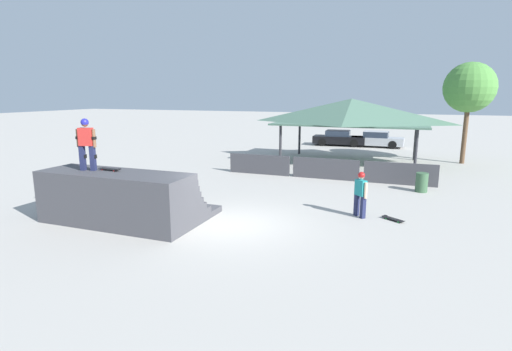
{
  "coord_description": "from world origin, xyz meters",
  "views": [
    {
      "loc": [
        5.26,
        -11.55,
        4.26
      ],
      "look_at": [
        -0.48,
        3.43,
        0.96
      ],
      "focal_mm": 28.0,
      "sensor_mm": 36.0,
      "label": 1
    }
  ],
  "objects_px": {
    "skateboard_on_deck": "(110,169)",
    "trash_bin": "(422,182)",
    "skateboard_on_ground": "(392,219)",
    "tree_beside_pavilion": "(470,88)",
    "bystander_walking": "(361,191)",
    "parked_car_silver": "(377,140)",
    "skater_on_deck": "(86,141)",
    "parked_car_black": "(339,138)"
  },
  "relations": [
    {
      "from": "skateboard_on_deck",
      "to": "trash_bin",
      "type": "distance_m",
      "value": 12.92
    },
    {
      "from": "skateboard_on_ground",
      "to": "trash_bin",
      "type": "xyz_separation_m",
      "value": [
        1.0,
        4.73,
        0.37
      ]
    },
    {
      "from": "trash_bin",
      "to": "tree_beside_pavilion",
      "type": "bearing_deg",
      "value": 74.02
    },
    {
      "from": "skateboard_on_deck",
      "to": "bystander_walking",
      "type": "relative_size",
      "value": 0.52
    },
    {
      "from": "skateboard_on_ground",
      "to": "trash_bin",
      "type": "height_order",
      "value": "trash_bin"
    },
    {
      "from": "bystander_walking",
      "to": "parked_car_silver",
      "type": "xyz_separation_m",
      "value": [
        -0.96,
        19.76,
        -0.35
      ]
    },
    {
      "from": "skater_on_deck",
      "to": "bystander_walking",
      "type": "bearing_deg",
      "value": 10.06
    },
    {
      "from": "skateboard_on_deck",
      "to": "parked_car_black",
      "type": "xyz_separation_m",
      "value": [
        3.75,
        23.1,
        -1.21
      ]
    },
    {
      "from": "skateboard_on_ground",
      "to": "trash_bin",
      "type": "relative_size",
      "value": 0.92
    },
    {
      "from": "trash_bin",
      "to": "skateboard_on_deck",
      "type": "bearing_deg",
      "value": -140.24
    },
    {
      "from": "skater_on_deck",
      "to": "parked_car_silver",
      "type": "xyz_separation_m",
      "value": [
        7.51,
        23.46,
        -2.14
      ]
    },
    {
      "from": "skateboard_on_ground",
      "to": "parked_car_black",
      "type": "bearing_deg",
      "value": -41.66
    },
    {
      "from": "skateboard_on_ground",
      "to": "parked_car_silver",
      "type": "relative_size",
      "value": 0.19
    },
    {
      "from": "skateboard_on_ground",
      "to": "parked_car_black",
      "type": "height_order",
      "value": "parked_car_black"
    },
    {
      "from": "skateboard_on_deck",
      "to": "parked_car_silver",
      "type": "distance_m",
      "value": 24.24
    },
    {
      "from": "skateboard_on_deck",
      "to": "parked_car_silver",
      "type": "relative_size",
      "value": 0.2
    },
    {
      "from": "skateboard_on_deck",
      "to": "bystander_walking",
      "type": "distance_m",
      "value": 8.55
    },
    {
      "from": "bystander_walking",
      "to": "parked_car_silver",
      "type": "height_order",
      "value": "bystander_walking"
    },
    {
      "from": "tree_beside_pavilion",
      "to": "trash_bin",
      "type": "xyz_separation_m",
      "value": [
        -2.53,
        -8.84,
        -4.17
      ]
    },
    {
      "from": "tree_beside_pavilion",
      "to": "parked_car_black",
      "type": "height_order",
      "value": "tree_beside_pavilion"
    },
    {
      "from": "tree_beside_pavilion",
      "to": "trash_bin",
      "type": "bearing_deg",
      "value": -105.98
    },
    {
      "from": "parked_car_silver",
      "to": "trash_bin",
      "type": "bearing_deg",
      "value": -76.75
    },
    {
      "from": "skater_on_deck",
      "to": "bystander_walking",
      "type": "relative_size",
      "value": 1.06
    },
    {
      "from": "skateboard_on_ground",
      "to": "trash_bin",
      "type": "distance_m",
      "value": 4.85
    },
    {
      "from": "skateboard_on_ground",
      "to": "trash_bin",
      "type": "bearing_deg",
      "value": -68.23
    },
    {
      "from": "skateboard_on_deck",
      "to": "parked_car_black",
      "type": "distance_m",
      "value": 23.43
    },
    {
      "from": "skater_on_deck",
      "to": "skateboard_on_deck",
      "type": "xyz_separation_m",
      "value": [
        0.71,
        0.22,
        -0.93
      ]
    },
    {
      "from": "skateboard_on_deck",
      "to": "bystander_walking",
      "type": "xyz_separation_m",
      "value": [
        7.76,
        3.48,
        -0.86
      ]
    },
    {
      "from": "skateboard_on_deck",
      "to": "bystander_walking",
      "type": "height_order",
      "value": "skateboard_on_deck"
    },
    {
      "from": "bystander_walking",
      "to": "tree_beside_pavilion",
      "type": "distance_m",
      "value": 14.8
    },
    {
      "from": "skateboard_on_deck",
      "to": "parked_car_black",
      "type": "height_order",
      "value": "skateboard_on_deck"
    },
    {
      "from": "bystander_walking",
      "to": "tree_beside_pavilion",
      "type": "height_order",
      "value": "tree_beside_pavilion"
    },
    {
      "from": "trash_bin",
      "to": "parked_car_silver",
      "type": "relative_size",
      "value": 0.2
    },
    {
      "from": "parked_car_black",
      "to": "skater_on_deck",
      "type": "bearing_deg",
      "value": -104.06
    },
    {
      "from": "tree_beside_pavilion",
      "to": "parked_car_silver",
      "type": "height_order",
      "value": "tree_beside_pavilion"
    },
    {
      "from": "bystander_walking",
      "to": "parked_car_black",
      "type": "relative_size",
      "value": 0.38
    },
    {
      "from": "bystander_walking",
      "to": "tree_beside_pavilion",
      "type": "bearing_deg",
      "value": -64.7
    },
    {
      "from": "skateboard_on_deck",
      "to": "tree_beside_pavilion",
      "type": "distance_m",
      "value": 21.27
    },
    {
      "from": "tree_beside_pavilion",
      "to": "parked_car_silver",
      "type": "bearing_deg",
      "value": 132.17
    },
    {
      "from": "skateboard_on_deck",
      "to": "parked_car_black",
      "type": "bearing_deg",
      "value": 84.99
    },
    {
      "from": "trash_bin",
      "to": "parked_car_black",
      "type": "height_order",
      "value": "parked_car_black"
    },
    {
      "from": "skateboard_on_ground",
      "to": "tree_beside_pavilion",
      "type": "xyz_separation_m",
      "value": [
        3.53,
        13.57,
        4.54
      ]
    }
  ]
}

